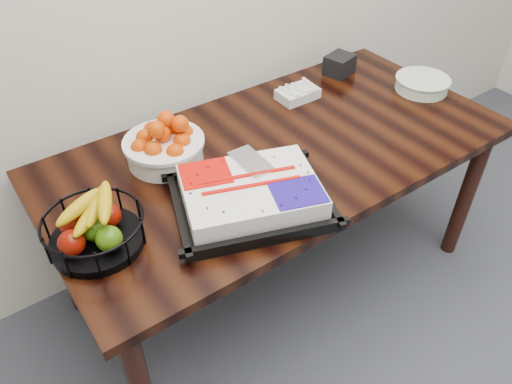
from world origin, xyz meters
TOP-DOWN VIEW (x-y plane):
  - table at (0.00, 2.00)m, footprint 1.80×0.90m
  - cake_tray at (-0.29, 1.79)m, footprint 0.60×0.53m
  - tangerine_bowl at (-0.40, 2.17)m, footprint 0.29×0.29m
  - fruit_basket at (-0.76, 1.91)m, footprint 0.30×0.30m
  - plate_stack at (0.79, 1.98)m, footprint 0.24×0.24m
  - fork_bag at (0.29, 2.25)m, footprint 0.18×0.12m
  - napkin_box at (0.60, 2.32)m, footprint 0.15×0.14m

SIDE VIEW (x-z plane):
  - table at x=0.00m, z-range 0.29..1.04m
  - fork_bag at x=0.29m, z-range 0.75..0.80m
  - plate_stack at x=0.79m, z-range 0.75..0.81m
  - napkin_box at x=0.60m, z-range 0.75..0.84m
  - cake_tray at x=-0.29m, z-range 0.75..0.85m
  - fruit_basket at x=-0.76m, z-range 0.74..0.90m
  - tangerine_bowl at x=-0.40m, z-range 0.74..0.92m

